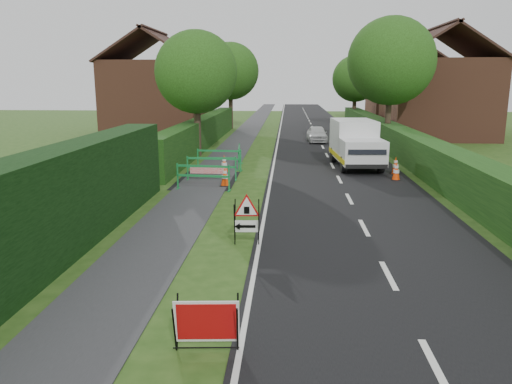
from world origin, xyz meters
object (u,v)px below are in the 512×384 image
object	(u,v)px
hatchback_car	(317,134)
triangle_sign	(245,216)
red_rect_sign	(207,323)
works_van	(356,143)

from	to	relation	value
hatchback_car	triangle_sign	bearing A→B (deg)	-99.72
red_rect_sign	works_van	xyz separation A→B (m)	(4.41, 17.07, 0.68)
works_van	hatchback_car	bearing A→B (deg)	93.71
red_rect_sign	hatchback_car	world-z (taller)	hatchback_car
works_van	hatchback_car	xyz separation A→B (m)	(-1.27, 9.95, -0.62)
triangle_sign	works_van	world-z (taller)	works_van
triangle_sign	works_van	distance (m)	12.76
triangle_sign	hatchback_car	xyz separation A→B (m)	(2.98, 21.98, -0.23)
triangle_sign	hatchback_car	size ratio (longest dim) A/B	0.35
red_rect_sign	works_van	bearing A→B (deg)	71.13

